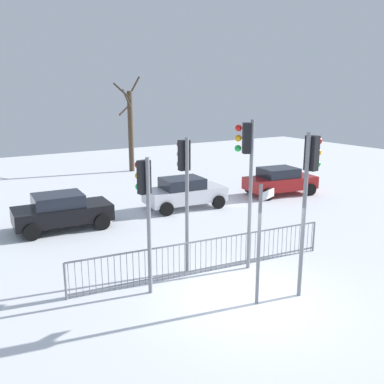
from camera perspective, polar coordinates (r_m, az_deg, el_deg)
ground_plane at (r=12.00m, az=7.44°, el=-13.88°), size 60.00×60.00×0.00m
traffic_light_mid_left at (r=12.66m, az=-1.02°, el=2.42°), size 0.32×0.57×4.18m
traffic_light_foreground_left at (r=12.82m, az=7.36°, el=4.07°), size 0.52×0.42×4.67m
traffic_light_mid_right at (r=11.43m, az=15.52°, el=1.83°), size 0.57×0.34×4.48m
traffic_light_rear_right at (r=11.37m, az=-6.36°, el=-0.33°), size 0.35×0.56×3.81m
direction_sign_post at (r=11.08m, az=9.13°, el=-6.11°), size 0.74×0.34×3.24m
pedestrian_guard_railing at (r=13.20m, az=1.90°, el=-8.49°), size 8.44×1.07×1.07m
car_black_far at (r=17.90m, az=-17.11°, el=-2.42°), size 3.90×2.13×1.47m
car_white_trailing at (r=20.21m, az=-1.03°, el=-0.02°), size 3.93×2.20×1.47m
car_red_mid at (r=23.30m, az=11.71°, el=1.52°), size 4.00×2.37×1.47m
bare_tree_left at (r=29.58m, az=-8.29°, el=8.57°), size 1.76×1.74×6.42m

